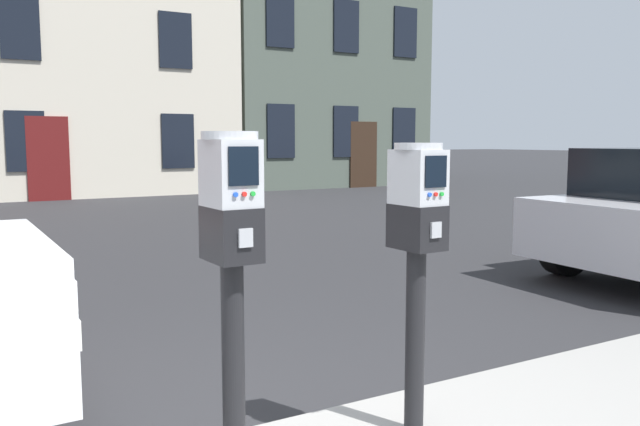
# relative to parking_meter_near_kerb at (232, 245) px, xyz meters

# --- Properties ---
(parking_meter_near_kerb) EXTENTS (0.23, 0.26, 1.40)m
(parking_meter_near_kerb) POSITION_rel_parking_meter_near_kerb_xyz_m (0.00, 0.00, 0.00)
(parking_meter_near_kerb) COLOR black
(parking_meter_near_kerb) RESTS_ON sidewalk_slab
(parking_meter_twin_adjacent) EXTENTS (0.23, 0.26, 1.35)m
(parking_meter_twin_adjacent) POSITION_rel_parking_meter_near_kerb_xyz_m (0.90, -0.00, -0.03)
(parking_meter_twin_adjacent) COLOR black
(parking_meter_twin_adjacent) RESTS_ON sidewalk_slab
(townhouse_cream_stone) EXTENTS (7.64, 5.19, 10.79)m
(townhouse_cream_stone) POSITION_rel_parking_meter_near_kerb_xyz_m (2.57, 17.56, 4.30)
(townhouse_cream_stone) COLOR beige
(townhouse_cream_stone) RESTS_ON ground_plane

